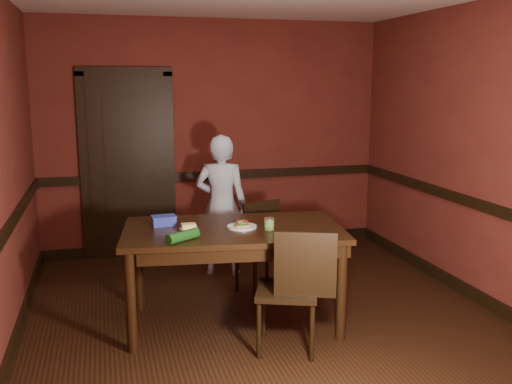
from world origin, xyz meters
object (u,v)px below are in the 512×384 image
chair_far (261,250)px  person (221,205)px  sauce_jar (269,224)px  food_tub (164,221)px  sandwich_plate (242,226)px  chair_near (287,288)px  cheese_saucer (189,227)px  dining_table (234,276)px

chair_far → person: bearing=93.8°
sauce_jar → person: bearing=94.0°
person → food_tub: size_ratio=7.04×
sauce_jar → sandwich_plate: bearing=147.9°
food_tub → chair_near: bearing=-47.1°
chair_far → sandwich_plate: size_ratio=3.59×
person → cheese_saucer: 1.34m
chair_near → sandwich_plate: chair_near is taller
person → sauce_jar: size_ratio=15.05×
chair_near → food_tub: chair_near is taller
chair_near → sauce_jar: chair_near is taller
sauce_jar → cheese_saucer: (-0.62, 0.18, -0.03)m
chair_far → sauce_jar: (-0.14, -0.74, 0.44)m
chair_near → food_tub: bearing=-21.6°
dining_table → sandwich_plate: 0.44m
sandwich_plate → chair_near: bearing=-67.3°
chair_near → sauce_jar: bearing=-65.7°
dining_table → chair_near: bearing=-55.0°
chair_far → dining_table: bearing=-140.0°
cheese_saucer → food_tub: (-0.18, 0.17, 0.02)m
chair_far → chair_near: 1.15m
dining_table → sauce_jar: size_ratio=18.08×
person → sandwich_plate: size_ratio=6.12×
dining_table → sauce_jar: bearing=-21.6°
sauce_jar → cheese_saucer: sauce_jar is taller
dining_table → chair_far: chair_far is taller
chair_far → chair_near: chair_near is taller
person → food_tub: 1.28m
chair_near → person: (-0.12, 1.82, 0.26)m
dining_table → sauce_jar: sauce_jar is taller
dining_table → food_tub: 0.73m
sandwich_plate → cheese_saucer: sandwich_plate is taller
dining_table → chair_near: 0.62m
dining_table → chair_far: 0.72m
person → chair_near: bearing=115.7°
cheese_saucer → chair_far: bearing=36.2°
chair_near → cheese_saucer: size_ratio=6.36×
dining_table → person: bearing=90.1°
chair_far → sauce_jar: bearing=-116.7°
chair_near → chair_far: bearing=-75.0°
chair_far → chair_near: (-0.12, -1.14, 0.05)m
chair_far → person: person is taller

